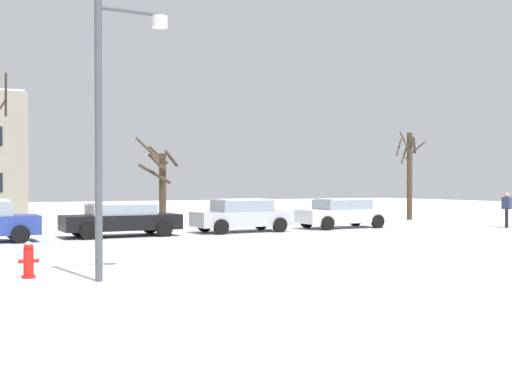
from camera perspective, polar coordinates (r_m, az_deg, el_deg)
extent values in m
plane|color=white|center=(16.16, -20.56, -6.76)|extent=(120.00, 120.00, 0.00)
cube|color=silver|center=(19.56, -21.81, -5.46)|extent=(80.00, 8.90, 0.00)
cylinder|color=red|center=(14.94, -19.96, -7.25)|extent=(0.30, 0.30, 0.06)
cylinder|color=red|center=(14.90, -19.97, -6.03)|extent=(0.22, 0.22, 0.58)
sphere|color=red|center=(14.87, -19.97, -4.75)|extent=(0.21, 0.21, 0.21)
cylinder|color=red|center=(14.88, -20.58, -5.93)|extent=(0.12, 0.09, 0.09)
cylinder|color=red|center=(14.92, -19.35, -5.91)|extent=(0.12, 0.09, 0.09)
sphere|color=white|center=(14.86, -19.97, -4.54)|extent=(0.15, 0.15, 0.15)
cylinder|color=#4C4F54|center=(13.88, -14.13, 4.51)|extent=(0.16, 0.16, 6.03)
cylinder|color=#4C4F54|center=(14.53, -11.43, 15.82)|extent=(1.38, 0.10, 0.10)
cylinder|color=silver|center=(14.69, -8.76, 15.05)|extent=(0.36, 0.36, 0.25)
cylinder|color=black|center=(25.40, -21.14, -3.33)|extent=(0.64, 0.22, 0.64)
cylinder|color=black|center=(23.63, -20.63, -3.62)|extent=(0.64, 0.22, 0.64)
cube|color=black|center=(25.59, -12.17, -2.70)|extent=(4.60, 1.79, 0.60)
cube|color=#8C99A8|center=(25.57, -12.18, -1.57)|extent=(2.53, 1.64, 0.41)
cube|color=white|center=(25.56, -12.18, -1.04)|extent=(2.30, 1.52, 0.06)
cylinder|color=black|center=(26.91, -9.63, -3.06)|extent=(0.64, 0.22, 0.64)
cylinder|color=black|center=(25.19, -8.33, -3.32)|extent=(0.64, 0.22, 0.64)
cylinder|color=black|center=(26.13, -15.87, -3.19)|extent=(0.64, 0.22, 0.64)
cylinder|color=black|center=(24.36, -14.99, -3.47)|extent=(0.64, 0.22, 0.64)
cube|color=silver|center=(27.34, -1.28, -2.43)|extent=(4.32, 1.72, 0.63)
cube|color=#8C99A8|center=(27.32, -1.28, -1.27)|extent=(2.38, 1.58, 0.48)
cube|color=white|center=(27.31, -1.29, -0.70)|extent=(2.16, 1.46, 0.06)
cylinder|color=black|center=(28.78, 0.44, -2.81)|extent=(0.64, 0.22, 0.64)
cylinder|color=black|center=(27.25, 2.18, -3.01)|extent=(0.64, 0.22, 0.64)
cylinder|color=black|center=(27.56, -4.71, -2.97)|extent=(0.64, 0.22, 0.64)
cylinder|color=black|center=(25.97, -3.19, -3.19)|extent=(0.64, 0.22, 0.64)
cube|color=white|center=(30.07, 7.84, -2.16)|extent=(4.42, 1.72, 0.63)
cube|color=#8C99A8|center=(30.05, 7.84, -1.13)|extent=(2.43, 1.57, 0.45)
cube|color=white|center=(30.04, 7.84, -0.65)|extent=(2.21, 1.45, 0.06)
cylinder|color=black|center=(31.63, 9.03, -2.50)|extent=(0.64, 0.22, 0.64)
cylinder|color=black|center=(30.26, 11.01, -2.65)|extent=(0.64, 0.22, 0.64)
cylinder|color=black|center=(30.00, 4.64, -2.67)|extent=(0.64, 0.22, 0.64)
cylinder|color=black|center=(28.55, 6.51, -2.84)|extent=(0.64, 0.22, 0.64)
cylinder|color=black|center=(32.68, 21.84, -2.22)|extent=(0.14, 0.14, 0.89)
cylinder|color=black|center=(32.23, 21.82, -2.26)|extent=(0.14, 0.14, 0.89)
cube|color=#2D3856|center=(32.42, 21.84, -0.94)|extent=(0.38, 0.46, 0.58)
sphere|color=tan|center=(32.41, 21.84, -0.23)|extent=(0.22, 0.22, 0.22)
cylinder|color=#423326|center=(37.88, 13.79, 1.40)|extent=(0.32, 0.32, 5.11)
cylinder|color=#423326|center=(37.90, 14.20, 4.15)|extent=(0.59, 0.51, 0.96)
cylinder|color=#423326|center=(38.06, 12.87, 4.00)|extent=(1.11, 0.90, 1.09)
cylinder|color=#423326|center=(38.51, 14.27, 3.70)|extent=(0.54, 1.30, 1.03)
cylinder|color=#423326|center=(37.73, 13.33, 4.56)|extent=(0.16, 0.87, 1.11)
cylinder|color=#423326|center=(38.07, 13.33, 3.32)|extent=(0.74, 0.38, 1.05)
cylinder|color=#423326|center=(27.45, -21.80, 8.20)|extent=(0.20, 1.16, 1.65)
cylinder|color=#423326|center=(29.91, -8.49, 0.09)|extent=(0.34, 0.34, 3.53)
cylinder|color=#423326|center=(29.57, -9.00, 2.67)|extent=(0.68, 0.88, 0.85)
cylinder|color=#423326|center=(29.42, -9.81, 3.88)|extent=(0.72, 1.73, 1.20)
cylinder|color=#423326|center=(29.67, -7.70, 3.03)|extent=(0.92, 0.76, 0.75)
cylinder|color=#423326|center=(29.52, -8.86, 3.35)|extent=(0.81, 0.77, 0.87)
cylinder|color=#423326|center=(29.22, -9.22, 1.65)|extent=(1.22, 1.31, 0.96)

